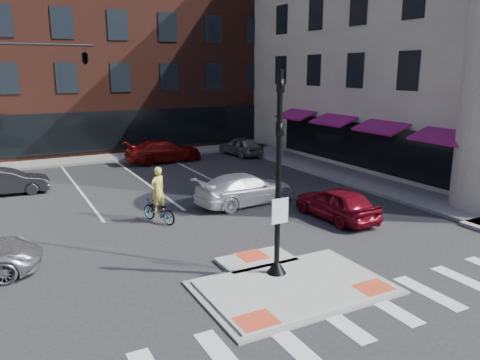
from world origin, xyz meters
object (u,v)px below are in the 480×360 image
red_sedan (337,203)px  bg_car_dark (7,182)px  bg_car_silver (241,146)px  white_pickup (245,189)px  bg_car_red (164,151)px  cyclist (158,204)px

red_sedan → bg_car_dark: 16.04m
bg_car_silver → white_pickup: bearing=55.9°
bg_car_red → cyclist: 12.78m
bg_car_silver → cyclist: (-10.05, -11.81, 0.10)m
bg_car_dark → cyclist: bearing=-139.9°
bg_car_silver → bg_car_red: bearing=-9.2°
red_sedan → bg_car_dark: (-11.94, 10.72, -0.05)m
bg_car_dark → red_sedan: bearing=-126.2°
bg_car_silver → bg_car_red: size_ratio=0.77×
bg_car_dark → bg_car_red: bearing=-60.0°
red_sedan → bg_car_silver: 15.23m
bg_car_silver → cyclist: size_ratio=1.71×
bg_car_silver → cyclist: bearing=42.5°
white_pickup → bg_car_silver: 12.46m
white_pickup → bg_car_dark: (-9.67, 6.98, -0.07)m
red_sedan → cyclist: bearing=-26.1°
white_pickup → cyclist: (-4.40, -0.70, 0.07)m
white_pickup → bg_car_red: 11.32m
red_sedan → cyclist: (-6.67, 3.04, 0.09)m
red_sedan → cyclist: cyclist is taller
white_pickup → cyclist: bearing=92.4°
bg_car_dark → bg_car_silver: (15.31, 4.13, 0.03)m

